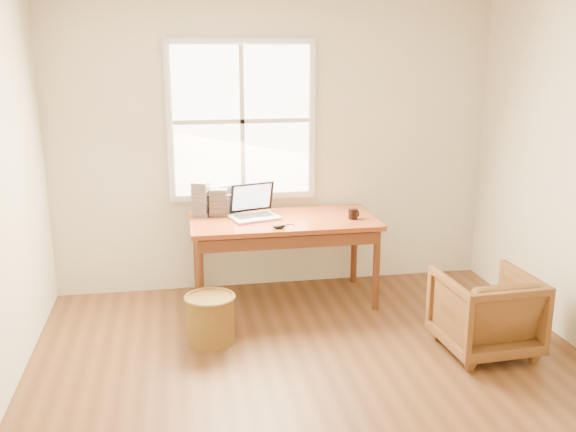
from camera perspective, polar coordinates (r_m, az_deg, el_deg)
name	(u,v)px	position (r m, az deg, el deg)	size (l,w,h in m)	color
room_shell	(326,197)	(3.82, 3.39, 1.69)	(4.04, 4.54, 2.64)	brown
desk	(283,221)	(5.53, -0.42, -0.44)	(1.60, 0.80, 0.04)	brown
armchair	(485,312)	(4.96, 17.14, -8.15)	(0.65, 0.67, 0.61)	brown
wicker_stool	(210,320)	(4.96, -6.91, -9.13)	(0.36, 0.36, 0.36)	brown
laptop	(254,203)	(5.49, -3.01, 1.19)	(0.38, 0.40, 0.29)	#ADAFB5
mouse	(279,226)	(5.22, -0.80, -0.93)	(0.11, 0.06, 0.04)	black
coffee_mug	(353,214)	(5.54, 5.78, 0.21)	(0.08, 0.08, 0.09)	black
cd_stack_a	(227,199)	(5.73, -5.40, 1.55)	(0.13, 0.11, 0.25)	silver
cd_stack_b	(218,202)	(5.63, -6.20, 1.21)	(0.15, 0.13, 0.24)	#26272B
cd_stack_c	(201,199)	(5.63, -7.75, 1.49)	(0.13, 0.12, 0.30)	#A0A2AE
cd_stack_d	(230,204)	(5.70, -5.17, 1.10)	(0.14, 0.12, 0.18)	#ACB0B8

